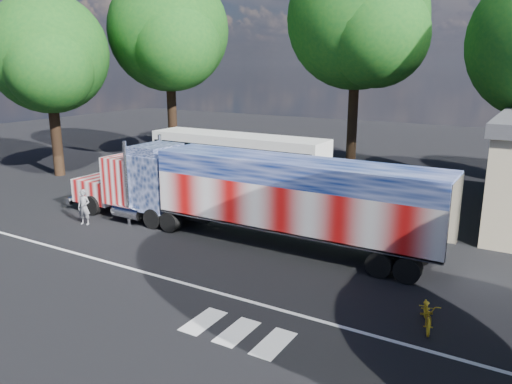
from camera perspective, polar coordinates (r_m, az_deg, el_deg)
The scene contains 9 objects.
ground at distance 20.50m, azimuth -4.32°, elevation -6.96°, with size 100.00×100.00×0.00m, color black.
lane_markings at distance 16.80m, azimuth -6.95°, elevation -12.05°, with size 30.00×2.67×0.01m.
semi_truck at distance 21.49m, azimuth -1.18°, elevation -0.09°, with size 18.92×2.99×4.03m.
coach_bus at distance 30.49m, azimuth -2.13°, elevation 3.58°, with size 11.40×2.65×3.32m.
woman at distance 25.10m, azimuth -19.07°, elevation -1.64°, with size 0.62×0.41×1.71m, color slate.
bicycle at distance 15.75m, azimuth 19.03°, elevation -12.91°, with size 0.58×1.68×0.88m, color gold.
tree_nw_a at distance 38.86m, azimuth -9.84°, elevation 17.62°, with size 9.24×8.80×14.22m.
tree_w_a at distance 36.16m, azimuth -22.62°, elevation 14.33°, with size 8.14×7.75×12.00m.
tree_n_mid at distance 36.21m, azimuth 11.72°, elevation 18.73°, with size 9.97×9.50×15.16m.
Camera 1 is at (11.04, -15.57, 7.47)m, focal length 35.00 mm.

